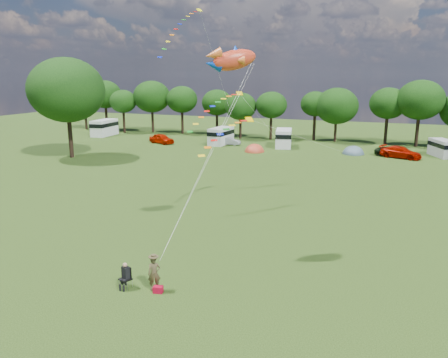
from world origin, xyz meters
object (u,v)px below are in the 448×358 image
(car_a, at_px, (162,139))
(tent_orange, at_px, (254,152))
(tent_greyblue, at_px, (353,154))
(big_tree, at_px, (67,90))
(campervan_b, at_px, (221,135))
(campervan_c, at_px, (284,137))
(car_d, at_px, (392,152))
(campervan_a, at_px, (104,127))
(kite_flyer, at_px, (154,273))
(camp_chair, at_px, (126,273))
(campervan_d, at_px, (443,148))
(fish_kite, at_px, (230,60))
(car_c, at_px, (401,152))
(car_b, at_px, (229,141))

(car_a, height_order, tent_orange, car_a)
(tent_orange, relative_size, tent_greyblue, 0.94)
(big_tree, relative_size, campervan_b, 2.36)
(big_tree, relative_size, campervan_c, 2.24)
(car_d, height_order, campervan_b, campervan_b)
(campervan_a, relative_size, campervan_b, 1.10)
(tent_greyblue, relative_size, kite_flyer, 1.85)
(big_tree, xyz_separation_m, camp_chair, (28.07, -29.38, -8.16))
(tent_orange, bearing_deg, big_tree, -148.98)
(campervan_a, xyz_separation_m, camp_chair, (37.13, -49.27, -0.71))
(campervan_a, bearing_deg, campervan_d, -96.20)
(car_a, height_order, campervan_a, campervan_a)
(tent_greyblue, xyz_separation_m, camp_chair, (-7.61, -45.88, 0.84))
(tent_orange, distance_m, fish_kite, 38.78)
(campervan_d, relative_size, tent_orange, 1.62)
(fish_kite, bearing_deg, campervan_d, 31.17)
(car_a, bearing_deg, kite_flyer, -131.34)
(car_a, distance_m, kite_flyer, 50.46)
(tent_greyblue, relative_size, camp_chair, 2.37)
(car_a, xyz_separation_m, tent_greyblue, (30.23, 1.24, -0.77))
(big_tree, relative_size, car_a, 2.80)
(kite_flyer, bearing_deg, camp_chair, 159.17)
(big_tree, height_order, tent_orange, big_tree)
(campervan_a, height_order, campervan_c, campervan_a)
(car_c, height_order, kite_flyer, kite_flyer)
(campervan_a, bearing_deg, camp_chair, -148.07)
(car_b, height_order, tent_orange, car_b)
(big_tree, height_order, fish_kite, big_tree)
(car_b, relative_size, tent_orange, 1.05)
(kite_flyer, bearing_deg, car_a, 85.29)
(car_d, relative_size, fish_kite, 1.48)
(big_tree, height_order, campervan_d, big_tree)
(tent_greyblue, height_order, kite_flyer, kite_flyer)
(campervan_a, relative_size, campervan_c, 1.04)
(big_tree, bearing_deg, tent_greyblue, 24.82)
(tent_orange, bearing_deg, kite_flyer, -79.82)
(car_c, xyz_separation_m, campervan_d, (5.35, 3.22, 0.47))
(car_c, xyz_separation_m, campervan_a, (-50.98, 4.34, 0.79))
(car_a, bearing_deg, car_d, -67.58)
(campervan_d, xyz_separation_m, kite_flyer, (-17.68, -47.83, -0.34))
(car_a, xyz_separation_m, camp_chair, (22.62, -44.64, 0.07))
(car_d, distance_m, campervan_b, 26.06)
(kite_flyer, bearing_deg, car_c, 41.26)
(tent_orange, bearing_deg, tent_greyblue, 13.48)
(car_a, distance_m, tent_orange, 16.68)
(camp_chair, relative_size, fish_kite, 0.46)
(car_a, height_order, kite_flyer, kite_flyer)
(campervan_d, relative_size, camp_chair, 3.61)
(car_a, xyz_separation_m, car_c, (36.46, 0.29, -0.01))
(car_c, xyz_separation_m, camp_chair, (-13.84, -44.94, 0.07))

